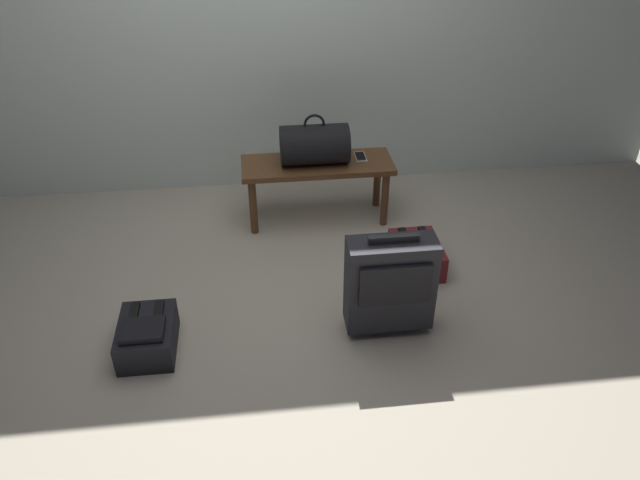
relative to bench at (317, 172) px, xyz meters
name	(u,v)px	position (x,y,z in m)	size (l,w,h in m)	color
ground_plane	(284,314)	(-0.30, -0.99, -0.36)	(6.60, 6.60, 0.00)	#B2A893
bench	(317,172)	(0.00, 0.00, 0.00)	(1.00, 0.36, 0.43)	brown
duffel_bag_black	(314,144)	(-0.02, 0.00, 0.20)	(0.44, 0.26, 0.34)	black
cell_phone	(360,157)	(0.30, 0.05, 0.07)	(0.07, 0.14, 0.01)	silver
suitcase_upright_charcoal	(390,283)	(0.24, -1.18, -0.05)	(0.45, 0.20, 0.60)	black
backpack_dark	(147,336)	(-1.02, -1.18, -0.27)	(0.28, 0.38, 0.21)	black
backpack_maroon	(417,254)	(0.54, -0.64, -0.27)	(0.28, 0.38, 0.21)	maroon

